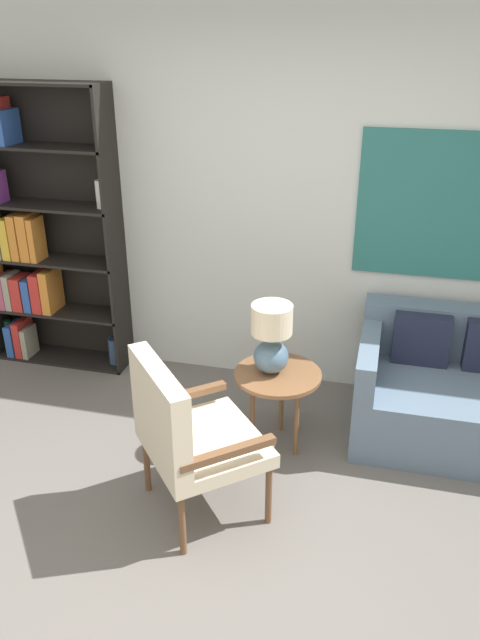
# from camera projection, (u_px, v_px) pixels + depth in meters

# --- Properties ---
(ground_plane) EXTENTS (14.00, 14.00, 0.00)m
(ground_plane) POSITION_uv_depth(u_px,v_px,m) (196.00, 576.00, 3.05)
(ground_plane) COLOR #66605B
(wall_back) EXTENTS (6.40, 0.08, 2.70)m
(wall_back) POSITION_uv_depth(u_px,v_px,m) (289.00, 201.00, 4.23)
(wall_back) COLOR silver
(wall_back) RESTS_ON ground_plane
(bookshelf) EXTENTS (1.09, 0.30, 2.10)m
(bookshelf) POSITION_uv_depth(u_px,v_px,m) (31.00, 236.00, 4.63)
(bookshelf) COLOR black
(bookshelf) RESTS_ON ground_plane
(armchair) EXTENTS (0.84, 0.84, 0.94)m
(armchair) POSITION_uv_depth(u_px,v_px,m) (184.00, 429.00, 3.22)
(armchair) COLOR brown
(armchair) RESTS_ON ground_plane
(side_table) EXTENTS (0.53, 0.53, 0.52)m
(side_table) POSITION_uv_depth(u_px,v_px,m) (278.00, 380.00, 3.81)
(side_table) COLOR brown
(side_table) RESTS_ON ground_plane
(table_lamp) EXTENTS (0.25, 0.25, 0.44)m
(table_lamp) POSITION_uv_depth(u_px,v_px,m) (271.00, 337.00, 3.70)
(table_lamp) COLOR slate
(table_lamp) RESTS_ON side_table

